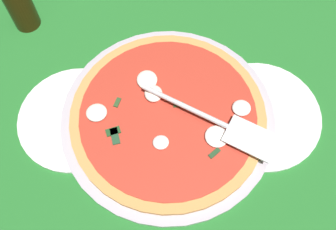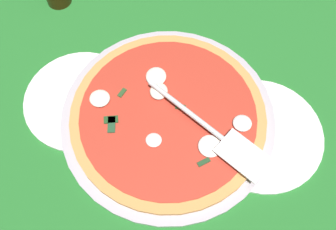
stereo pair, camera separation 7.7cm
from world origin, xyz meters
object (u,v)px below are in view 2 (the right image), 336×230
at_px(dinner_plate_left, 261,134).
at_px(pizza, 168,115).
at_px(dinner_plate_right, 80,100).
at_px(pizza_server, 213,131).

relative_size(dinner_plate_left, pizza, 0.63).
height_order(dinner_plate_right, pizza_server, pizza_server).
xyz_separation_m(dinner_plate_left, pizza, (0.19, -0.02, 0.02)).
bearing_deg(pizza_server, pizza, -166.40).
bearing_deg(pizza_server, dinner_plate_left, 47.28).
height_order(pizza, pizza_server, pizza_server).
height_order(dinner_plate_right, pizza, pizza).
relative_size(dinner_plate_right, pizza, 0.59).
bearing_deg(dinner_plate_left, dinner_plate_right, -7.24).
xyz_separation_m(pizza, pizza_server, (-0.09, 0.04, 0.02)).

